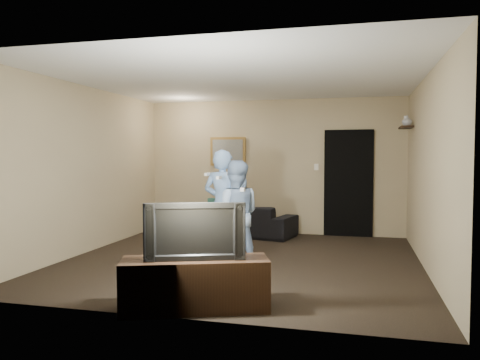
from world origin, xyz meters
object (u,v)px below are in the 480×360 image
(television, at_px, (195,230))
(wii_player_right, at_px, (235,214))
(sofa, at_px, (242,220))
(tv_console, at_px, (195,284))
(wii_player_left, at_px, (223,205))

(television, distance_m, wii_player_right, 1.78)
(wii_player_right, bearing_deg, television, -88.05)
(sofa, bearing_deg, tv_console, 110.22)
(tv_console, xyz_separation_m, television, (0.00, 0.00, 0.54))
(wii_player_right, bearing_deg, wii_player_left, 127.89)
(television, relative_size, wii_player_left, 0.61)
(tv_console, height_order, wii_player_right, wii_player_right)
(sofa, distance_m, wii_player_right, 2.63)
(tv_console, height_order, wii_player_left, wii_player_left)
(wii_player_left, bearing_deg, television, -81.01)
(sofa, height_order, wii_player_left, wii_player_left)
(tv_console, bearing_deg, television, -20.05)
(tv_console, bearing_deg, wii_player_right, 71.90)
(tv_console, xyz_separation_m, wii_player_left, (-0.34, 2.13, 0.55))
(tv_console, distance_m, wii_player_right, 1.84)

